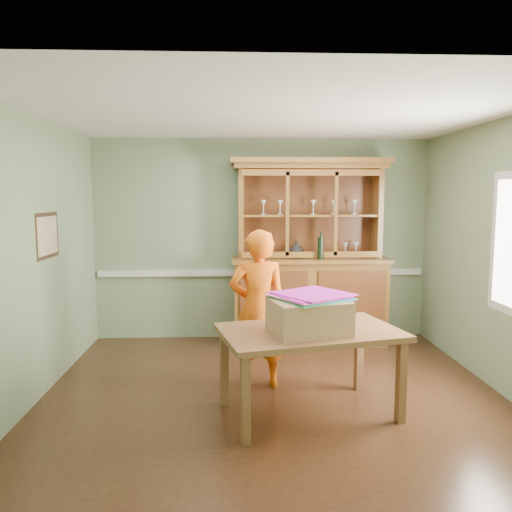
{
  "coord_description": "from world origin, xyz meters",
  "views": [
    {
      "loc": [
        -0.37,
        -4.75,
        1.95
      ],
      "look_at": [
        -0.15,
        0.4,
        1.32
      ],
      "focal_mm": 35.0,
      "sensor_mm": 36.0,
      "label": 1
    }
  ],
  "objects_px": {
    "china_hutch": "(309,279)",
    "person": "(258,309)",
    "dining_table": "(310,340)",
    "cardboard_box": "(309,316)"
  },
  "relations": [
    {
      "from": "china_hutch",
      "to": "cardboard_box",
      "type": "bearing_deg",
      "value": -98.63
    },
    {
      "from": "dining_table",
      "to": "person",
      "type": "height_order",
      "value": "person"
    },
    {
      "from": "china_hutch",
      "to": "person",
      "type": "xyz_separation_m",
      "value": [
        -0.75,
        -1.53,
        -0.04
      ]
    },
    {
      "from": "china_hutch",
      "to": "dining_table",
      "type": "height_order",
      "value": "china_hutch"
    },
    {
      "from": "cardboard_box",
      "to": "person",
      "type": "bearing_deg",
      "value": 116.38
    },
    {
      "from": "dining_table",
      "to": "cardboard_box",
      "type": "distance_m",
      "value": 0.27
    },
    {
      "from": "china_hutch",
      "to": "dining_table",
      "type": "distance_m",
      "value": 2.24
    },
    {
      "from": "cardboard_box",
      "to": "china_hutch",
      "type": "bearing_deg",
      "value": 81.37
    },
    {
      "from": "cardboard_box",
      "to": "person",
      "type": "distance_m",
      "value": 0.9
    },
    {
      "from": "cardboard_box",
      "to": "person",
      "type": "height_order",
      "value": "person"
    }
  ]
}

